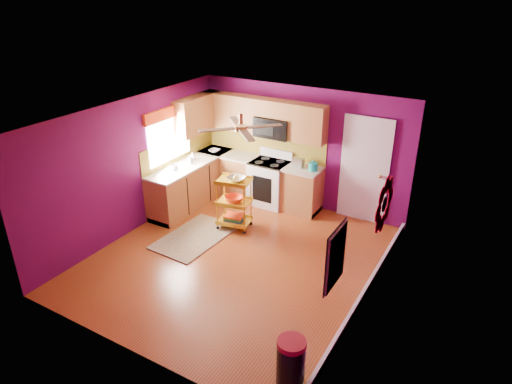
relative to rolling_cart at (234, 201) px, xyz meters
The scene contains 18 objects.
ground 1.24m from the rolling_cart, 55.69° to the right, with size 5.00×5.00×0.00m, color maroon.
room_envelope 1.54m from the rolling_cart, 54.55° to the right, with size 4.54×5.04×2.52m.
lower_cabinets 1.17m from the rolling_cart, 128.64° to the left, with size 2.81×2.31×0.94m.
electric_range 1.27m from the rolling_cart, 86.86° to the left, with size 0.76×0.66×1.13m.
upper_cabinetry 1.87m from the rolling_cart, 116.22° to the left, with size 2.80×2.30×1.26m.
left_window 1.99m from the rolling_cart, behind, with size 0.08×1.35×1.08m.
panel_door 2.55m from the rolling_cart, 38.37° to the left, with size 0.95×0.11×2.15m.
right_wall_art 3.23m from the rolling_cart, 23.64° to the right, with size 0.04×2.74×1.04m.
ceiling_fan 1.96m from the rolling_cart, 48.81° to the right, with size 1.01×1.01×0.26m.
shag_rug 1.00m from the rolling_cart, 121.79° to the right, with size 0.96×1.56×0.02m, color #332111.
rolling_cart is the anchor object (origin of this frame).
trash_can 3.86m from the rolling_cart, 47.58° to the right, with size 0.42×0.42×0.65m.
teal_kettle 1.71m from the rolling_cart, 51.75° to the left, with size 0.18×0.18×0.21m.
toaster 1.55m from the rolling_cart, 62.71° to the left, with size 0.22×0.15×0.18m, color beige.
soap_bottle_a 1.44m from the rolling_cart, 163.77° to the left, with size 0.08×0.08×0.18m, color #EA3F72.
soap_bottle_b 1.55m from the rolling_cart, 158.18° to the left, with size 0.13×0.13×0.16m, color white.
counter_dish 1.78m from the rolling_cart, 136.92° to the left, with size 0.23×0.23×0.06m, color white.
counter_cup 1.42m from the rolling_cart, behind, with size 0.13×0.13×0.10m, color white.
Camera 1 is at (3.62, -5.56, 4.37)m, focal length 32.00 mm.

